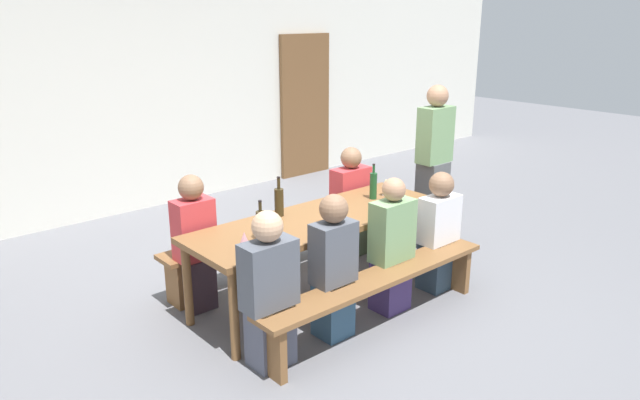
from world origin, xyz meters
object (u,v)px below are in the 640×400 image
Objects in this scene: wine_bottle_0 at (373,185)px; standing_host at (433,170)px; bench_far at (272,237)px; seated_guest_near_1 at (333,269)px; wine_glass_0 at (244,239)px; seated_guest_far_1 at (350,205)px; tasting_table at (320,225)px; bench_near at (378,286)px; seated_guest_near_0 at (269,293)px; wooden_door at (305,106)px; wine_glass_1 at (386,183)px; seated_guest_near_2 at (392,249)px; seated_guest_far_0 at (195,245)px; wine_bottle_1 at (261,225)px; seated_guest_near_3 at (438,234)px; wine_bottle_2 at (279,201)px.

standing_host is at bearing 3.77° from wine_bottle_0.
seated_guest_near_1 is at bearing -105.42° from bench_far.
seated_guest_far_1 is at bearing 23.75° from wine_glass_0.
tasting_table is 0.76m from bench_near.
seated_guest_near_0 is (-0.94, 0.15, 0.19)m from bench_near.
wooden_door is 12.83× the size of wine_glass_1.
wooden_door reaches higher than seated_guest_near_0.
bench_near is at bearing -24.89° from wine_glass_0.
standing_host is at bearing 5.15° from wine_glass_1.
wine_bottle_0 reaches higher than wine_glass_1.
seated_guest_near_0 is (-0.94, -1.24, 0.19)m from bench_far.
seated_guest_near_2 is 1.62m from seated_guest_far_0.
seated_guest_far_0 is at bearing 87.20° from wine_glass_0.
bench_near is at bearing -122.92° from wooden_door.
standing_host is at bearing 5.62° from wine_bottle_1.
bench_near is 2.07× the size of seated_guest_near_3.
bench_near is (-2.58, -3.99, -0.69)m from wooden_door.
seated_guest_far_0 reaches higher than wine_glass_1.
seated_guest_near_0 is 1.06× the size of seated_guest_near_3.
tasting_table is 14.40× the size of wine_glass_1.
seated_guest_far_0 reaches higher than seated_guest_near_0.
seated_guest_near_1 is (-1.21, -0.60, -0.31)m from wine_glass_1.
tasting_table is at bearing -174.84° from wine_bottle_0.
seated_guest_far_1 is at bearing -28.17° from standing_host.
tasting_table is at bearing 8.62° from wine_bottle_1.
bench_near is 1.93× the size of seated_guest_far_0.
wine_bottle_0 is 1.70m from seated_guest_far_0.
wooden_door is 0.89× the size of tasting_table.
seated_guest_far_1 is at bearing 69.94° from wine_bottle_0.
tasting_table is 7.47× the size of wine_bottle_1.
wine_bottle_2 is 0.30× the size of seated_guest_near_1.
seated_guest_near_3 is 1.09m from seated_guest_far_1.
bench_far is at bearing 90.00° from bench_near.
wine_bottle_1 is 2.36m from standing_host.
seated_guest_near_1 is (-0.34, 0.15, 0.20)m from bench_near.
seated_guest_near_2 reaches higher than seated_guest_far_1.
wine_bottle_2 is 1.13m from wine_glass_1.
bench_far is 1.93× the size of seated_guest_far_0.
bench_near is 1.97× the size of seated_guest_near_1.
wine_bottle_1 is at bearing -67.58° from seated_guest_far_1.
wine_glass_0 is 0.16× the size of seated_guest_near_3.
wooden_door is 1.83× the size of seated_guest_near_0.
bench_far is 1.30m from seated_guest_near_1.
bench_near is 0.97m from seated_guest_near_0.
seated_guest_near_2 is at bearing -27.89° from seated_guest_far_1.
wooden_door reaches higher than wine_glass_0.
wine_glass_0 is (-0.25, -0.15, 0.00)m from wine_bottle_1.
wooden_door is 4.72m from wine_bottle_1.
seated_guest_far_0 is at bearing 126.01° from bench_near.
seated_guest_near_2 reaches higher than bench_near.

